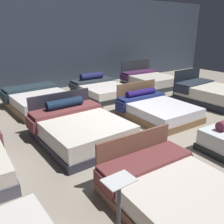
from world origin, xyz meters
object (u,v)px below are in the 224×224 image
at_px(bed_1, 180,198).
at_px(bed_9, 39,100).
at_px(bed_5, 80,129).
at_px(bed_10, 101,89).
at_px(bed_11, 149,80).
at_px(bed_7, 211,94).
at_px(bed_6, 156,109).

bearing_deg(bed_1, bed_9, 92.53).
distance_m(bed_5, bed_9, 2.72).
relative_size(bed_10, bed_11, 1.02).
bearing_deg(bed_7, bed_9, 147.15).
bearing_deg(bed_7, bed_11, 88.90).
xyz_separation_m(bed_6, bed_9, (-2.30, 2.70, 0.02)).
relative_size(bed_9, bed_10, 1.02).
distance_m(bed_1, bed_11, 7.18).
bearing_deg(bed_5, bed_7, -1.53).
relative_size(bed_1, bed_7, 1.05).
height_order(bed_6, bed_9, bed_6).
bearing_deg(bed_11, bed_6, -127.61).
height_order(bed_9, bed_10, bed_10).
distance_m(bed_5, bed_11, 5.45).
distance_m(bed_7, bed_9, 5.47).
distance_m(bed_7, bed_11, 2.81).
distance_m(bed_5, bed_7, 4.77).
relative_size(bed_7, bed_11, 1.01).
xyz_separation_m(bed_7, bed_9, (-4.70, 2.79, -0.04)).
bearing_deg(bed_9, bed_7, -32.53).
xyz_separation_m(bed_7, bed_10, (-2.42, 2.82, -0.05)).
distance_m(bed_6, bed_9, 3.55).
distance_m(bed_1, bed_10, 5.92).
bearing_deg(bed_5, bed_11, 29.50).
xyz_separation_m(bed_10, bed_11, (2.37, -0.01, 0.02)).
xyz_separation_m(bed_5, bed_10, (2.34, 2.74, -0.04)).
height_order(bed_10, bed_11, bed_11).
bearing_deg(bed_10, bed_7, -47.76).
xyz_separation_m(bed_5, bed_6, (2.37, 0.01, -0.04)).
relative_size(bed_6, bed_10, 0.94).
relative_size(bed_1, bed_11, 1.06).
xyz_separation_m(bed_1, bed_5, (-0.04, 2.71, 0.06)).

